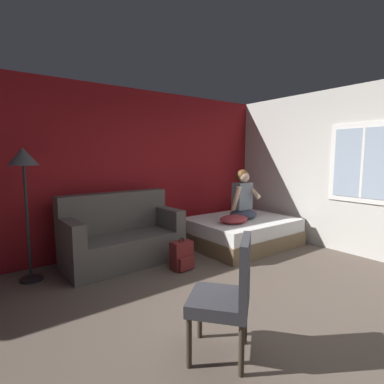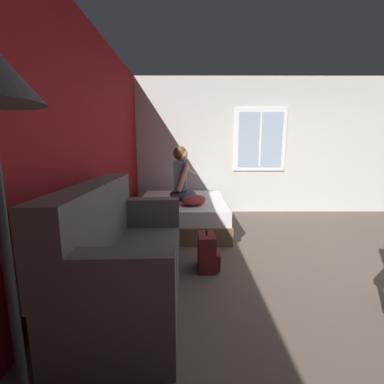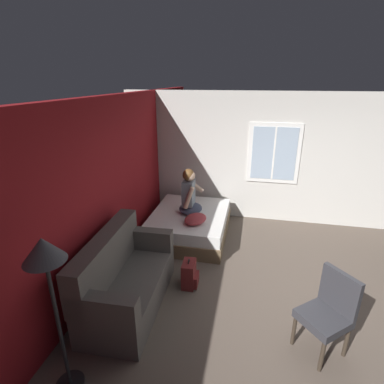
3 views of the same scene
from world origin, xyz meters
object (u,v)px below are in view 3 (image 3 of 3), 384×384
object	(u,v)px
bed	(189,224)
throw_pillow	(195,219)
backpack	(190,274)
person_seated	(190,195)
couch	(124,280)
cell_phone	(197,220)
floor_lamp	(46,266)
side_chair	(329,310)

from	to	relation	value
bed	throw_pillow	world-z (taller)	throw_pillow
backpack	person_seated	bearing A→B (deg)	12.29
couch	throw_pillow	size ratio (longest dim) A/B	3.60
cell_phone	floor_lamp	distance (m)	3.24
bed	side_chair	bearing A→B (deg)	-137.81
cell_phone	floor_lamp	bearing A→B (deg)	90.10
throw_pillow	couch	bearing A→B (deg)	159.76
bed	floor_lamp	size ratio (longest dim) A/B	1.06
throw_pillow	person_seated	bearing A→B (deg)	25.61
backpack	bed	bearing A→B (deg)	12.51
couch	side_chair	size ratio (longest dim) A/B	1.76
floor_lamp	bed	bearing A→B (deg)	-8.79
couch	backpack	distance (m)	0.98
side_chair	floor_lamp	xyz separation A→B (m)	(-1.02, 2.59, 0.90)
side_chair	bed	bearing A→B (deg)	42.19
person_seated	side_chair	bearing A→B (deg)	-138.18
couch	person_seated	bearing A→B (deg)	-11.49
couch	person_seated	size ratio (longest dim) A/B	1.97
backpack	cell_phone	distance (m)	1.28
person_seated	cell_phone	size ratio (longest dim) A/B	6.08
throw_pillow	floor_lamp	world-z (taller)	floor_lamp
side_chair	person_seated	bearing A→B (deg)	41.82
person_seated	floor_lamp	distance (m)	3.43
couch	backpack	world-z (taller)	couch
throw_pillow	floor_lamp	distance (m)	3.14
couch	floor_lamp	bearing A→B (deg)	176.27
person_seated	cell_phone	xyz separation A→B (m)	(-0.32, -0.20, -0.35)
floor_lamp	side_chair	bearing A→B (deg)	-68.54
person_seated	throw_pillow	world-z (taller)	person_seated
throw_pillow	cell_phone	bearing A→B (deg)	-2.61
cell_phone	couch	bearing A→B (deg)	84.01
person_seated	bed	bearing A→B (deg)	-178.98
cell_phone	backpack	bearing A→B (deg)	109.73
bed	couch	world-z (taller)	couch
bed	backpack	distance (m)	1.57
side_chair	floor_lamp	distance (m)	2.92
person_seated	floor_lamp	bearing A→B (deg)	171.30
bed	backpack	size ratio (longest dim) A/B	3.94
couch	backpack	size ratio (longest dim) A/B	3.77
couch	cell_phone	size ratio (longest dim) A/B	12.00
floor_lamp	cell_phone	bearing A→B (deg)	-13.32
cell_phone	bed	bearing A→B (deg)	-41.95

